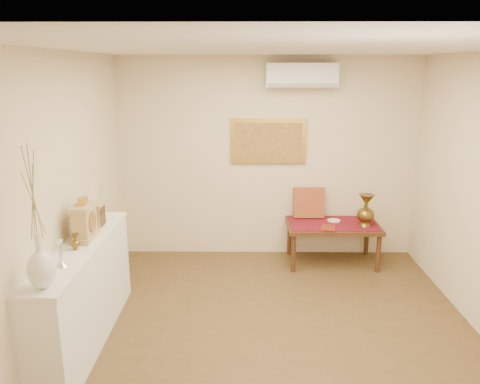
{
  "coord_description": "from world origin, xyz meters",
  "views": [
    {
      "loc": [
        -0.32,
        -3.97,
        2.55
      ],
      "look_at": [
        -0.37,
        1.15,
        1.18
      ],
      "focal_mm": 35.0,
      "sensor_mm": 36.0,
      "label": 1
    }
  ],
  "objects_px": {
    "brass_urn_tall": "(366,207)",
    "mantel_clock": "(85,222)",
    "display_ledge": "(84,294)",
    "wooden_chest": "(95,215)",
    "low_table": "(333,229)",
    "white_vase": "(36,220)"
  },
  "relations": [
    {
      "from": "mantel_clock",
      "to": "white_vase",
      "type": "bearing_deg",
      "value": -89.1
    },
    {
      "from": "brass_urn_tall",
      "to": "wooden_chest",
      "type": "xyz_separation_m",
      "value": [
        -3.07,
        -1.27,
        0.29
      ]
    },
    {
      "from": "wooden_chest",
      "to": "white_vase",
      "type": "bearing_deg",
      "value": -88.65
    },
    {
      "from": "low_table",
      "to": "white_vase",
      "type": "bearing_deg",
      "value": -134.06
    },
    {
      "from": "display_ledge",
      "to": "low_table",
      "type": "bearing_deg",
      "value": 35.1
    },
    {
      "from": "brass_urn_tall",
      "to": "mantel_clock",
      "type": "xyz_separation_m",
      "value": [
        -3.06,
        -1.63,
        0.34
      ]
    },
    {
      "from": "mantel_clock",
      "to": "low_table",
      "type": "height_order",
      "value": "mantel_clock"
    },
    {
      "from": "mantel_clock",
      "to": "display_ledge",
      "type": "bearing_deg",
      "value": -95.12
    },
    {
      "from": "display_ledge",
      "to": "wooden_chest",
      "type": "relative_size",
      "value": 8.28
    },
    {
      "from": "display_ledge",
      "to": "wooden_chest",
      "type": "distance_m",
      "value": 0.8
    },
    {
      "from": "display_ledge",
      "to": "mantel_clock",
      "type": "height_order",
      "value": "mantel_clock"
    },
    {
      "from": "brass_urn_tall",
      "to": "wooden_chest",
      "type": "bearing_deg",
      "value": -157.47
    },
    {
      "from": "white_vase",
      "to": "wooden_chest",
      "type": "xyz_separation_m",
      "value": [
        -0.03,
        1.37,
        -0.41
      ]
    },
    {
      "from": "white_vase",
      "to": "low_table",
      "type": "height_order",
      "value": "white_vase"
    },
    {
      "from": "brass_urn_tall",
      "to": "mantel_clock",
      "type": "distance_m",
      "value": 3.48
    },
    {
      "from": "wooden_chest",
      "to": "low_table",
      "type": "xyz_separation_m",
      "value": [
        2.68,
        1.37,
        -0.62
      ]
    },
    {
      "from": "white_vase",
      "to": "display_ledge",
      "type": "relative_size",
      "value": 0.52
    },
    {
      "from": "white_vase",
      "to": "mantel_clock",
      "type": "height_order",
      "value": "white_vase"
    },
    {
      "from": "wooden_chest",
      "to": "display_ledge",
      "type": "bearing_deg",
      "value": -89.69
    },
    {
      "from": "mantel_clock",
      "to": "wooden_chest",
      "type": "distance_m",
      "value": 0.36
    },
    {
      "from": "white_vase",
      "to": "display_ledge",
      "type": "xyz_separation_m",
      "value": [
        -0.03,
        0.85,
        -1.02
      ]
    },
    {
      "from": "display_ledge",
      "to": "mantel_clock",
      "type": "bearing_deg",
      "value": 84.88
    }
  ]
}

